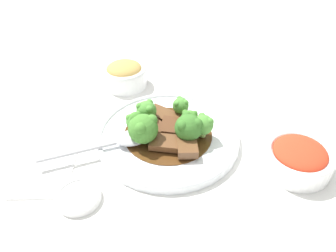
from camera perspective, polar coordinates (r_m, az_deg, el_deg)
ground_plane at (r=0.63m, az=0.00°, el=-2.40°), size 4.00×4.00×0.00m
main_plate at (r=0.62m, az=0.00°, el=-1.71°), size 0.27×0.27×0.02m
beef_strip_0 at (r=0.62m, az=-2.09°, el=-0.20°), size 0.05×0.04×0.01m
beef_strip_1 at (r=0.62m, az=0.66°, el=-0.12°), size 0.06×0.05×0.01m
beef_strip_2 at (r=0.58m, az=3.35°, el=-3.55°), size 0.05×0.04×0.02m
beef_strip_3 at (r=0.58m, az=-0.00°, el=-2.98°), size 0.06×0.07×0.01m
beef_strip_4 at (r=0.65m, az=-1.10°, el=1.95°), size 0.07×0.07×0.01m
broccoli_floret_0 at (r=0.59m, az=6.15°, el=0.29°), size 0.04×0.04×0.04m
broccoli_floret_1 at (r=0.61m, az=3.74°, el=1.35°), size 0.03×0.03×0.04m
broccoli_floret_2 at (r=0.60m, az=-5.77°, el=0.83°), size 0.03×0.03×0.04m
broccoli_floret_3 at (r=0.64m, az=2.22°, el=3.62°), size 0.03×0.03×0.04m
broccoli_floret_4 at (r=0.58m, az=-4.37°, el=-0.37°), size 0.05×0.05×0.06m
broccoli_floret_5 at (r=0.63m, az=-3.79°, el=2.75°), size 0.04×0.04×0.04m
broccoli_floret_6 at (r=0.58m, az=3.59°, el=-0.21°), size 0.05×0.05×0.05m
serving_spoon at (r=0.59m, az=-7.47°, el=-2.35°), size 0.06×0.20×0.01m
side_bowl_kimchi at (r=0.60m, az=21.73°, el=-5.14°), size 0.12×0.12×0.05m
side_bowl_appetizer at (r=0.78m, az=-7.54°, el=8.93°), size 0.10×0.10×0.06m
sauce_dish at (r=0.54m, az=-15.31°, el=-11.76°), size 0.07×0.07×0.01m
paper_napkin at (r=0.61m, az=-20.41°, el=-6.75°), size 0.15×0.12×0.01m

